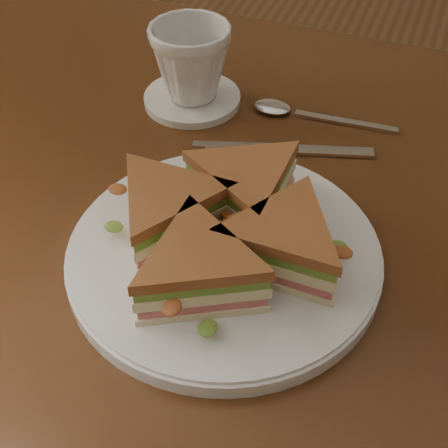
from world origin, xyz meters
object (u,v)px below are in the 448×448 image
object	(u,v)px
spoon	(290,111)
saucer	(192,99)
knife	(277,150)
table	(282,263)
coffee_cup	(191,62)
plate	(224,255)
sandwich_wedges	(224,228)

from	to	relation	value
spoon	saucer	xyz separation A→B (m)	(-0.13, -0.02, 0.00)
spoon	knife	size ratio (longest dim) A/B	0.88
table	knife	world-z (taller)	knife
knife	saucer	world-z (taller)	saucer
table	knife	distance (m)	0.14
spoon	saucer	size ratio (longest dim) A/B	1.46
spoon	saucer	world-z (taller)	same
spoon	knife	world-z (taller)	spoon
saucer	coffee_cup	xyz separation A→B (m)	(0.00, 0.00, 0.05)
plate	knife	distance (m)	0.19
saucer	plate	bearing A→B (deg)	-60.99
table	knife	bearing A→B (deg)	115.34
saucer	coffee_cup	size ratio (longest dim) A/B	1.23
coffee_cup	saucer	bearing A→B (deg)	0.00
table	spoon	distance (m)	0.20
sandwich_wedges	table	bearing A→B (deg)	71.67
sandwich_wedges	coffee_cup	size ratio (longest dim) A/B	2.50
table	saucer	world-z (taller)	saucer
table	coffee_cup	xyz separation A→B (m)	(-0.17, 0.14, 0.16)
plate	spoon	world-z (taller)	plate
sandwich_wedges	coffee_cup	bearing A→B (deg)	119.01
table	coffee_cup	world-z (taller)	coffee_cup
spoon	coffee_cup	size ratio (longest dim) A/B	1.79
table	coffee_cup	bearing A→B (deg)	140.30
plate	knife	world-z (taller)	plate
knife	coffee_cup	size ratio (longest dim) A/B	2.04
sandwich_wedges	knife	world-z (taller)	sandwich_wedges
table	coffee_cup	distance (m)	0.27
plate	sandwich_wedges	bearing A→B (deg)	0.00
table	spoon	bearing A→B (deg)	105.80
table	saucer	xyz separation A→B (m)	(-0.17, 0.14, 0.10)
sandwich_wedges	knife	bearing A→B (deg)	91.18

